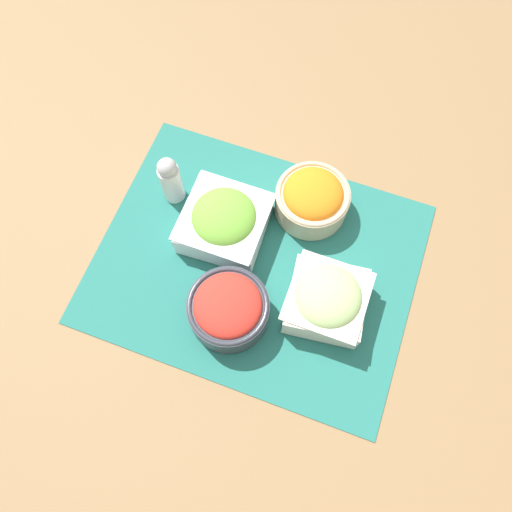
% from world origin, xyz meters
% --- Properties ---
extents(ground_plane, '(3.00, 3.00, 0.00)m').
position_xyz_m(ground_plane, '(0.00, 0.00, 0.00)').
color(ground_plane, olive).
extents(placemat, '(0.57, 0.45, 0.00)m').
position_xyz_m(placemat, '(0.00, 0.00, 0.00)').
color(placemat, '#236B60').
rests_on(placemat, ground_plane).
extents(carrot_bowl, '(0.14, 0.14, 0.08)m').
position_xyz_m(carrot_bowl, '(-0.06, -0.14, 0.04)').
color(carrot_bowl, '#C6B28E').
rests_on(carrot_bowl, placemat).
extents(cucumber_bowl, '(0.14, 0.14, 0.08)m').
position_xyz_m(cucumber_bowl, '(-0.14, 0.04, 0.05)').
color(cucumber_bowl, silver).
rests_on(cucumber_bowl, placemat).
extents(lettuce_bowl, '(0.15, 0.15, 0.08)m').
position_xyz_m(lettuce_bowl, '(0.08, -0.04, 0.04)').
color(lettuce_bowl, white).
rests_on(lettuce_bowl, placemat).
extents(tomato_bowl, '(0.14, 0.14, 0.08)m').
position_xyz_m(tomato_bowl, '(0.01, 0.11, 0.04)').
color(tomato_bowl, '#333842').
rests_on(tomato_bowl, placemat).
extents(pepper_shaker, '(0.04, 0.04, 0.12)m').
position_xyz_m(pepper_shaker, '(0.20, -0.08, 0.06)').
color(pepper_shaker, silver).
rests_on(pepper_shaker, placemat).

